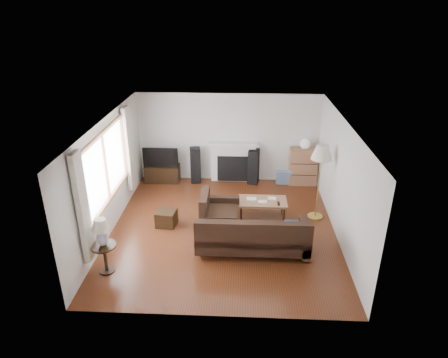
{
  "coord_description": "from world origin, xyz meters",
  "views": [
    {
      "loc": [
        0.4,
        -7.79,
        4.77
      ],
      "look_at": [
        0.0,
        0.3,
        1.1
      ],
      "focal_mm": 32.0,
      "sensor_mm": 36.0,
      "label": 1
    }
  ],
  "objects_px": {
    "coffee_table": "(262,209)",
    "floor_lamp": "(319,182)",
    "sectional_sofa": "(253,233)",
    "tv_stand": "(162,173)",
    "side_table": "(105,258)",
    "bookshelf": "(303,166)"
  },
  "relations": [
    {
      "from": "sectional_sofa",
      "to": "coffee_table",
      "type": "height_order",
      "value": "sectional_sofa"
    },
    {
      "from": "tv_stand",
      "to": "side_table",
      "type": "relative_size",
      "value": 1.64
    },
    {
      "from": "coffee_table",
      "to": "side_table",
      "type": "distance_m",
      "value": 3.78
    },
    {
      "from": "coffee_table",
      "to": "floor_lamp",
      "type": "bearing_deg",
      "value": 3.3
    },
    {
      "from": "coffee_table",
      "to": "side_table",
      "type": "xyz_separation_m",
      "value": [
        -3.04,
        -2.24,
        0.07
      ]
    },
    {
      "from": "coffee_table",
      "to": "sectional_sofa",
      "type": "bearing_deg",
      "value": -100.2
    },
    {
      "from": "tv_stand",
      "to": "bookshelf",
      "type": "xyz_separation_m",
      "value": [
        3.95,
        0.03,
        0.28
      ]
    },
    {
      "from": "bookshelf",
      "to": "sectional_sofa",
      "type": "height_order",
      "value": "bookshelf"
    },
    {
      "from": "sectional_sofa",
      "to": "floor_lamp",
      "type": "xyz_separation_m",
      "value": [
        1.53,
        1.46,
        0.51
      ]
    },
    {
      "from": "sectional_sofa",
      "to": "side_table",
      "type": "bearing_deg",
      "value": -163.08
    },
    {
      "from": "tv_stand",
      "to": "bookshelf",
      "type": "bearing_deg",
      "value": 0.43
    },
    {
      "from": "floor_lamp",
      "to": "tv_stand",
      "type": "bearing_deg",
      "value": 155.22
    },
    {
      "from": "tv_stand",
      "to": "coffee_table",
      "type": "relative_size",
      "value": 0.85
    },
    {
      "from": "bookshelf",
      "to": "side_table",
      "type": "height_order",
      "value": "bookshelf"
    },
    {
      "from": "tv_stand",
      "to": "side_table",
      "type": "height_order",
      "value": "side_table"
    },
    {
      "from": "floor_lamp",
      "to": "side_table",
      "type": "relative_size",
      "value": 3.09
    },
    {
      "from": "floor_lamp",
      "to": "coffee_table",
      "type": "bearing_deg",
      "value": -176.96
    },
    {
      "from": "bookshelf",
      "to": "side_table",
      "type": "bearing_deg",
      "value": -135.3
    },
    {
      "from": "floor_lamp",
      "to": "side_table",
      "type": "height_order",
      "value": "floor_lamp"
    },
    {
      "from": "side_table",
      "to": "tv_stand",
      "type": "bearing_deg",
      "value": 86.07
    },
    {
      "from": "tv_stand",
      "to": "side_table",
      "type": "xyz_separation_m",
      "value": [
        -0.29,
        -4.17,
        0.05
      ]
    },
    {
      "from": "tv_stand",
      "to": "coffee_table",
      "type": "height_order",
      "value": "tv_stand"
    }
  ]
}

